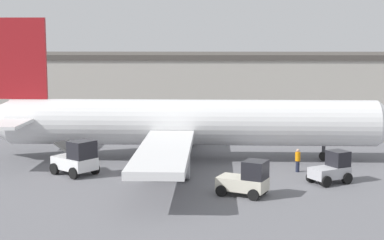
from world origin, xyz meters
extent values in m
plane|color=slate|center=(0.00, 0.00, 0.00)|extent=(400.00, 400.00, 0.00)
cube|color=#ADA89E|center=(-8.80, 36.54, 3.39)|extent=(83.15, 16.45, 6.77)
cube|color=#47423D|center=(-8.80, 36.54, 7.12)|extent=(83.15, 16.78, 0.70)
cylinder|color=silver|center=(0.00, 0.00, 3.03)|extent=(29.17, 4.25, 3.63)
cube|color=silver|center=(-1.27, 8.83, 2.40)|extent=(3.66, 14.05, 0.50)
cube|color=silver|center=(-1.64, -8.77, 2.40)|extent=(3.66, 14.05, 0.50)
cylinder|color=#ADADB2|center=(-1.31, 6.74, 1.07)|extent=(3.17, 2.10, 2.03)
cylinder|color=#ADADB2|center=(-1.60, -6.68, 1.07)|extent=(3.17, 2.10, 2.03)
cube|color=maroon|center=(-13.82, 0.29, 8.06)|extent=(4.51, 0.45, 6.43)
cube|color=silver|center=(-13.74, 4.29, 3.40)|extent=(3.36, 4.43, 0.24)
cube|color=silver|center=(-13.90, -3.70, 3.40)|extent=(3.36, 4.43, 0.24)
cylinder|color=#38383D|center=(10.47, -0.22, 0.61)|extent=(0.28, 0.28, 1.22)
cylinder|color=black|center=(10.47, -0.22, 0.35)|extent=(0.71, 0.36, 0.70)
cylinder|color=#38383D|center=(-1.50, -2.33, 0.61)|extent=(0.28, 0.28, 1.22)
cylinder|color=black|center=(-1.50, -2.33, 0.45)|extent=(0.91, 0.37, 0.90)
cylinder|color=#38383D|center=(-1.40, 2.39, 0.61)|extent=(0.28, 0.28, 1.22)
cylinder|color=black|center=(-1.40, 2.39, 0.45)|extent=(0.91, 0.37, 0.90)
cylinder|color=#1E2338|center=(7.79, -4.17, 0.41)|extent=(0.27, 0.27, 0.82)
cylinder|color=orange|center=(7.79, -4.17, 1.14)|extent=(0.38, 0.38, 0.65)
sphere|color=tan|center=(7.79, -4.17, 1.59)|extent=(0.24, 0.24, 0.24)
cube|color=beige|center=(3.33, -10.62, 0.74)|extent=(3.43, 2.77, 0.79)
cube|color=black|center=(4.10, -10.98, 1.71)|extent=(1.83, 1.90, 1.13)
cylinder|color=black|center=(3.94, -11.81, 0.35)|extent=(0.75, 0.55, 0.70)
cylinder|color=black|center=(4.64, -10.33, 0.35)|extent=(0.75, 0.55, 0.70)
cylinder|color=black|center=(2.03, -10.90, 0.35)|extent=(0.75, 0.55, 0.70)
cylinder|color=black|center=(2.73, -9.43, 0.35)|extent=(0.75, 0.55, 0.70)
cube|color=silver|center=(-8.32, -5.24, 0.85)|extent=(3.60, 3.42, 0.88)
cube|color=black|center=(-7.65, -5.79, 1.92)|extent=(2.13, 2.18, 1.25)
cube|color=#333333|center=(-8.76, -4.89, 1.89)|extent=(2.33, 2.24, 0.75)
cylinder|color=black|center=(-8.08, -6.66, 0.41)|extent=(0.82, 0.74, 0.82)
cylinder|color=black|center=(-6.89, -5.19, 0.41)|extent=(0.82, 0.74, 0.82)
cylinder|color=black|center=(-9.76, -5.29, 0.41)|extent=(0.82, 0.74, 0.82)
cylinder|color=black|center=(-8.57, -3.82, 0.41)|extent=(0.82, 0.74, 0.82)
cube|color=#B2B2B7|center=(9.39, -7.49, 0.75)|extent=(3.01, 2.57, 0.73)
cube|color=black|center=(10.03, -7.12, 1.63)|extent=(1.66, 1.71, 1.04)
cylinder|color=black|center=(10.55, -7.66, 0.38)|extent=(0.80, 0.62, 0.76)
cylinder|color=black|center=(9.83, -6.40, 0.38)|extent=(0.80, 0.62, 0.76)
cylinder|color=black|center=(8.96, -8.58, 0.38)|extent=(0.80, 0.62, 0.76)
cylinder|color=black|center=(8.23, -7.31, 0.38)|extent=(0.80, 0.62, 0.76)
camera|label=1|loc=(0.87, -46.27, 9.82)|focal=55.00mm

